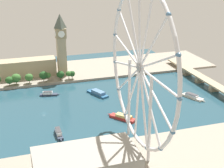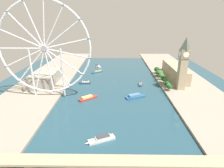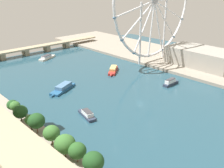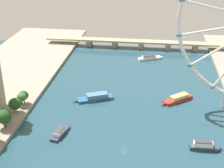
{
  "view_description": "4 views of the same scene",
  "coord_description": "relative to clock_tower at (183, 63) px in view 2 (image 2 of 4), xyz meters",
  "views": [
    {
      "loc": [
        320.87,
        -27.96,
        150.77
      ],
      "look_at": [
        -5.97,
        75.97,
        21.51
      ],
      "focal_mm": 53.78,
      "sensor_mm": 36.0,
      "label": 1
    },
    {
      "loc": [
        -0.91,
        314.56,
        112.67
      ],
      "look_at": [
        3.0,
        58.89,
        18.49
      ],
      "focal_mm": 29.36,
      "sensor_mm": 36.0,
      "label": 2
    },
    {
      "loc": [
        -155.24,
        -133.59,
        96.45
      ],
      "look_at": [
        -21.75,
        10.47,
        19.53
      ],
      "focal_mm": 43.78,
      "sensor_mm": 36.0,
      "label": 3
    },
    {
      "loc": [
        15.64,
        -178.99,
        133.24
      ],
      "look_at": [
        -18.94,
        79.16,
        9.3
      ],
      "focal_mm": 53.31,
      "sensor_mm": 36.0,
      "label": 4
    }
  ],
  "objects": [
    {
      "name": "tour_boat_5",
      "position": [
        143.98,
        34.85,
        -43.43
      ],
      "size": [
        27.82,
        23.98,
        5.17
      ],
      "rotation": [
        0.0,
        0.0,
        3.83
      ],
      "color": "#B22D28",
      "rests_on": "ground_plane"
    },
    {
      "name": "tour_boat_6",
      "position": [
        59.65,
        -27.12,
        -43.53
      ],
      "size": [
        9.94,
        23.66,
        5.17
      ],
      "rotation": [
        0.0,
        0.0,
        1.35
      ],
      "color": "#2D384C",
      "rests_on": "ground_plane"
    },
    {
      "name": "parliament_block",
      "position": [
        -9.46,
        -61.0,
        -31.11
      ],
      "size": [
        22.0,
        105.99,
        22.91
      ],
      "primitive_type": "cube",
      "color": "tan",
      "rests_on": "riverbank_left"
    },
    {
      "name": "river_bridge",
      "position": [
        106.29,
        164.91,
        -38.55
      ],
      "size": [
        231.0,
        12.32,
        9.45
      ],
      "color": "tan",
      "rests_on": "ground_plane"
    },
    {
      "name": "ground_plane",
      "position": [
        106.29,
        -38.14,
        -45.56
      ],
      "size": [
        419.0,
        419.0,
        0.0
      ],
      "primitive_type": "plane",
      "color": "#234756"
    },
    {
      "name": "riverbank_right",
      "position": [
        230.79,
        -38.14,
        -44.06
      ],
      "size": [
        90.0,
        520.0,
        3.0
      ],
      "primitive_type": "cube",
      "color": "gray",
      "rests_on": "ground_plane"
    },
    {
      "name": "riverbank_left",
      "position": [
        -18.21,
        -38.14,
        -44.06
      ],
      "size": [
        90.0,
        520.0,
        3.0
      ],
      "primitive_type": "cube",
      "color": "gray",
      "rests_on": "ground_plane"
    },
    {
      "name": "tour_boat_4",
      "position": [
        117.74,
        129.3,
        -43.57
      ],
      "size": [
        30.04,
        17.05,
        5.03
      ],
      "rotation": [
        0.0,
        0.0,
        0.42
      ],
      "color": "beige",
      "rests_on": "ground_plane"
    },
    {
      "name": "tree_row_embankment",
      "position": [
        19.27,
        -42.58,
        -34.54
      ],
      "size": [
        13.23,
        102.74,
        14.03
      ],
      "color": "#513823",
      "rests_on": "riverbank_left"
    },
    {
      "name": "tour_boat_0",
      "position": [
        143.18,
        -100.6,
        -42.97
      ],
      "size": [
        24.79,
        20.08,
        6.16
      ],
      "rotation": [
        0.0,
        0.0,
        0.64
      ],
      "color": "#235684",
      "rests_on": "ground_plane"
    },
    {
      "name": "tour_boat_3",
      "position": [
        146.45,
        -147.66,
        -43.3
      ],
      "size": [
        18.48,
        17.49,
        5.62
      ],
      "rotation": [
        0.0,
        0.0,
        2.39
      ],
      "color": "white",
      "rests_on": "ground_plane"
    },
    {
      "name": "clock_tower",
      "position": [
        0.0,
        0.0,
        0.0
      ],
      "size": [
        14.14,
        14.14,
        81.78
      ],
      "color": "tan",
      "rests_on": "riverbank_left"
    },
    {
      "name": "tour_boat_2",
      "position": [
        74.94,
        28.07,
        -43.36
      ],
      "size": [
        34.66,
        20.44,
        5.42
      ],
      "rotation": [
        0.0,
        0.0,
        3.56
      ],
      "color": "#235684",
      "rests_on": "ground_plane"
    },
    {
      "name": "tour_boat_1",
      "position": [
        158.42,
        -31.09,
        -42.97
      ],
      "size": [
        22.16,
        5.69,
        6.27
      ],
      "rotation": [
        0.0,
        0.0,
        0.03
      ],
      "color": "#2D384C",
      "rests_on": "ground_plane"
    },
    {
      "name": "riverside_hall",
      "position": [
        227.34,
        -22.01,
        -33.0
      ],
      "size": [
        39.9,
        73.95,
        19.12
      ],
      "primitive_type": "cube",
      "color": "gray",
      "rests_on": "riverbank_right"
    },
    {
      "name": "ferris_wheel",
      "position": [
        201.23,
        28.21,
        26.18
      ],
      "size": [
        129.31,
        3.2,
        133.46
      ],
      "color": "silver",
      "rests_on": "riverbank_right"
    }
  ]
}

